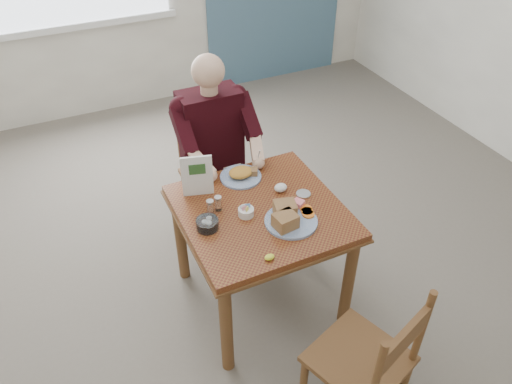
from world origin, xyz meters
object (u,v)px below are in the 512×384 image
chair_near (367,363)px  far_plate (242,174)px  table (261,224)px  near_plate (289,217)px  diner (215,140)px  chair_far (213,173)px

chair_near → far_plate: bearing=93.8°
table → far_plate: far_plate is taller
table → near_plate: near_plate is taller
table → chair_near: bearing=-83.6°
table → diner: diner is taller
diner → near_plate: 0.88m
near_plate → chair_far: bearing=95.3°
chair_far → chair_near: same height
chair_near → near_plate: bearing=91.3°
chair_near → chair_far: bearing=93.5°
diner → chair_far: bearing=90.0°
diner → far_plate: bearing=-86.7°
chair_far → near_plate: 1.01m
table → far_plate: 0.35m
table → chair_near: (0.11, -0.95, -0.16)m
table → diner: bearing=90.0°
diner → near_plate: diner is taller
chair_near → table: bearing=96.4°
table → chair_far: (0.00, 0.80, -0.16)m
chair_far → far_plate: size_ratio=2.81×
chair_far → far_plate: bearing=-87.3°
chair_near → near_plate: size_ratio=3.04×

